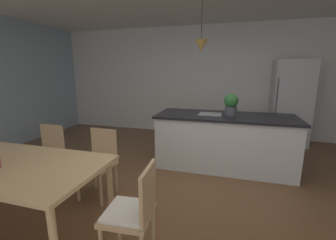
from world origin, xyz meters
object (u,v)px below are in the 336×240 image
Objects in this scene: chair_far_right at (99,161)px; kitchen_island at (224,141)px; refrigerator at (290,103)px; chair_far_left at (47,155)px; potted_plant_on_island at (231,104)px; chair_kitchen_end at (134,211)px; dining_table at (10,169)px.

chair_far_right is 0.39× the size of kitchen_island.
refrigerator reaches higher than kitchen_island.
refrigerator is at bearing 39.69° from chair_far_left.
potted_plant_on_island is (1.59, 1.37, 0.61)m from chair_far_right.
kitchen_island is at bearing 73.69° from chair_kitchen_end.
refrigerator reaches higher than chair_far_right.
kitchen_island is (1.52, 1.37, -0.01)m from chair_far_right.
chair_far_right is at bearing -137.96° from kitchen_island.
dining_table is 0.99× the size of refrigerator.
potted_plant_on_island is (0.72, 2.21, 0.61)m from chair_kitchen_end.
chair_far_right is 0.47× the size of refrigerator.
chair_far_left is 4.78m from refrigerator.
chair_far_left is at bearing 180.00° from chair_far_right.
refrigerator reaches higher than dining_table.
chair_far_right is 2.46× the size of potted_plant_on_island.
chair_far_right is 4.18m from refrigerator.
potted_plant_on_island is at bearing 71.84° from chair_kitchen_end.
chair_kitchen_end reaches higher than dining_table.
refrigerator is 2.09m from potted_plant_on_island.
kitchen_island is (0.65, 2.21, -0.01)m from chair_kitchen_end.
dining_table is 2.10× the size of chair_far_right.
chair_kitchen_end is 1.00× the size of chair_far_left.
chair_kitchen_end is at bearing -26.40° from chair_far_left.
dining_table is at bearing -131.12° from kitchen_island.
refrigerator reaches higher than potted_plant_on_island.
chair_far_right is (0.41, 0.84, -0.21)m from dining_table.
chair_kitchen_end is 4.37m from refrigerator.
refrigerator is at bearing 50.06° from dining_table.
potted_plant_on_island is at bearing 47.75° from dining_table.
chair_far_right is at bearing -0.00° from chair_far_left.
refrigerator is (3.66, 3.04, 0.45)m from chair_far_left.
chair_far_right is at bearing 135.97° from chair_kitchen_end.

